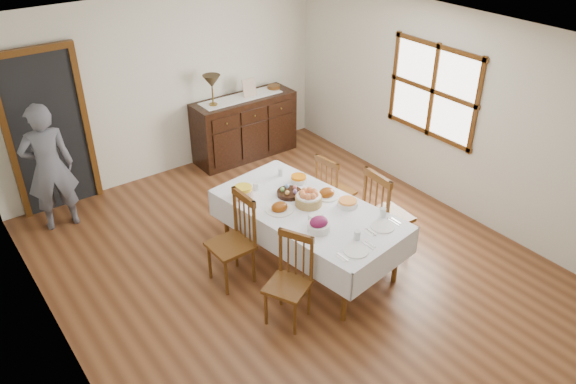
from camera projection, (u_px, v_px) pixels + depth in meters
ground at (293, 266)px, 6.53m from camera, size 6.00×6.00×0.00m
room_shell at (259, 127)px, 5.91m from camera, size 5.02×6.02×2.65m
dining_table at (308, 215)px, 6.26m from camera, size 1.42×2.32×0.75m
chair_left_near at (290, 279)px, 5.57m from camera, size 0.54×0.54×0.96m
chair_left_far at (234, 239)px, 6.07m from camera, size 0.44×0.44×1.05m
chair_right_near at (384, 213)px, 6.46m from camera, size 0.50×0.50×1.12m
chair_right_far at (333, 190)px, 7.07m from camera, size 0.44×0.44×0.97m
sideboard at (245, 127)px, 8.72m from camera, size 1.62×0.59×0.97m
person at (48, 163)px, 6.82m from camera, size 0.59×0.42×1.78m
bread_basket at (308, 198)px, 6.23m from camera, size 0.30×0.30×0.18m
egg_basket at (289, 193)px, 6.43m from camera, size 0.29×0.29×0.11m
ham_platter_a at (279, 208)px, 6.16m from camera, size 0.31×0.31×0.11m
ham_platter_b at (327, 193)px, 6.42m from camera, size 0.30×0.30×0.11m
beet_bowl at (319, 225)px, 5.80m from camera, size 0.24×0.24×0.16m
carrot_bowl at (299, 179)px, 6.69m from camera, size 0.19×0.19×0.08m
pineapple_bowl at (243, 192)px, 6.37m from camera, size 0.23×0.23×0.14m
casserole_dish at (348, 203)px, 6.23m from camera, size 0.23×0.23×0.08m
butter_dish at (316, 217)px, 5.98m from camera, size 0.15×0.11×0.07m
setting_left at (356, 246)px, 5.57m from camera, size 0.44×0.31×0.10m
setting_right at (382, 222)px, 5.93m from camera, size 0.44×0.31×0.10m
glass_far_a at (256, 187)px, 6.53m from camera, size 0.07×0.07×0.09m
glass_far_b at (281, 172)px, 6.82m from camera, size 0.06×0.06×0.10m
runner at (241, 98)px, 8.46m from camera, size 1.30×0.35×0.01m
table_lamp at (212, 82)px, 8.02m from camera, size 0.26×0.26×0.46m
picture_frame at (249, 88)px, 8.44m from camera, size 0.22×0.08×0.28m
deco_bowl at (274, 87)px, 8.78m from camera, size 0.20×0.20×0.06m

